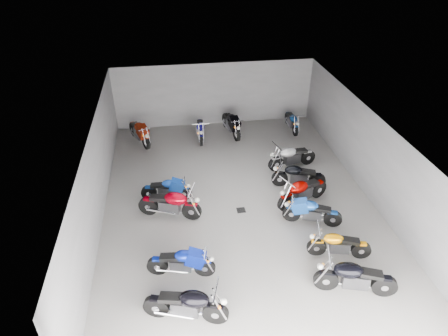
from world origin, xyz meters
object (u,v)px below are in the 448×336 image
(motorcycle_right_b, at_px, (339,245))
(motorcycle_back_a, at_px, (139,132))
(motorcycle_right_a, at_px, (355,278))
(motorcycle_back_f, at_px, (292,121))
(motorcycle_right_e, at_px, (298,176))
(motorcycle_left_b, at_px, (182,262))
(motorcycle_left_e, at_px, (167,189))
(motorcycle_right_d, at_px, (302,191))
(motorcycle_right_c, at_px, (312,212))
(motorcycle_back_d, at_px, (231,124))
(drain_grate, at_px, (241,210))
(motorcycle_right_f, at_px, (292,157))
(motorcycle_left_d, at_px, (170,204))
(motorcycle_left_a, at_px, (187,305))
(motorcycle_back_c, at_px, (201,129))

(motorcycle_right_b, xyz_separation_m, motorcycle_back_a, (-6.41, 8.67, 0.07))
(motorcycle_right_a, relative_size, motorcycle_back_f, 1.15)
(motorcycle_right_e, bearing_deg, motorcycle_right_b, -164.96)
(motorcycle_left_b, height_order, motorcycle_left_e, motorcycle_left_b)
(motorcycle_left_b, relative_size, motorcycle_right_d, 0.95)
(motorcycle_right_c, bearing_deg, motorcycle_back_d, 32.80)
(motorcycle_left_b, bearing_deg, motorcycle_back_d, 173.18)
(motorcycle_right_e, bearing_deg, motorcycle_left_e, 104.98)
(motorcycle_right_e, height_order, motorcycle_back_d, motorcycle_back_d)
(drain_grate, bearing_deg, motorcycle_back_f, 58.63)
(motorcycle_left_e, height_order, motorcycle_back_d, motorcycle_back_d)
(motorcycle_right_b, height_order, motorcycle_back_d, motorcycle_back_d)
(motorcycle_left_b, xyz_separation_m, motorcycle_back_f, (6.08, 8.96, -0.02))
(motorcycle_right_b, height_order, motorcycle_right_d, motorcycle_right_d)
(motorcycle_right_a, relative_size, motorcycle_right_f, 1.04)
(motorcycle_right_d, xyz_separation_m, motorcycle_right_f, (0.36, 2.54, -0.02))
(motorcycle_left_b, xyz_separation_m, motorcycle_left_d, (-0.23, 2.84, 0.06))
(motorcycle_left_b, height_order, motorcycle_right_b, motorcycle_left_b)
(motorcycle_right_a, xyz_separation_m, motorcycle_right_f, (0.20, 6.82, -0.03))
(motorcycle_right_c, relative_size, motorcycle_right_e, 0.94)
(motorcycle_left_e, height_order, motorcycle_right_a, motorcycle_right_a)
(motorcycle_left_e, bearing_deg, motorcycle_left_d, 14.88)
(motorcycle_left_d, bearing_deg, motorcycle_back_f, 153.19)
(motorcycle_right_e, xyz_separation_m, motorcycle_right_f, (0.17, 1.44, 0.02))
(motorcycle_left_a, bearing_deg, drain_grate, 168.93)
(motorcycle_back_a, height_order, motorcycle_back_c, motorcycle_back_a)
(motorcycle_right_a, height_order, motorcycle_back_a, motorcycle_right_a)
(motorcycle_right_f, bearing_deg, drain_grate, 121.76)
(drain_grate, bearing_deg, motorcycle_left_d, 179.36)
(motorcycle_right_d, bearing_deg, motorcycle_left_a, 110.88)
(motorcycle_left_b, distance_m, motorcycle_left_e, 3.91)
(motorcycle_right_b, bearing_deg, motorcycle_back_a, 50.04)
(motorcycle_right_c, relative_size, motorcycle_back_a, 0.92)
(motorcycle_right_d, height_order, motorcycle_back_d, motorcycle_back_d)
(motorcycle_right_d, distance_m, motorcycle_right_e, 1.12)
(motorcycle_right_c, relative_size, motorcycle_right_f, 0.90)
(motorcycle_right_c, bearing_deg, motorcycle_right_e, 14.48)
(motorcycle_back_a, bearing_deg, motorcycle_left_a, 74.78)
(motorcycle_left_e, xyz_separation_m, motorcycle_right_f, (5.34, 1.54, 0.07))
(motorcycle_left_a, distance_m, motorcycle_left_b, 1.61)
(motorcycle_right_a, xyz_separation_m, motorcycle_back_a, (-6.29, 10.11, -0.01))
(motorcycle_left_d, distance_m, motorcycle_back_d, 6.92)
(motorcycle_right_b, relative_size, motorcycle_right_f, 0.90)
(motorcycle_left_e, bearing_deg, motorcycle_right_b, 63.38)
(motorcycle_left_e, bearing_deg, motorcycle_right_a, 53.79)
(motorcycle_left_e, height_order, motorcycle_right_f, motorcycle_right_f)
(motorcycle_right_e, distance_m, motorcycle_back_f, 5.11)
(motorcycle_left_a, bearing_deg, motorcycle_back_c, -171.27)
(motorcycle_left_a, height_order, motorcycle_back_c, motorcycle_left_a)
(motorcycle_right_c, bearing_deg, motorcycle_left_e, 86.40)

